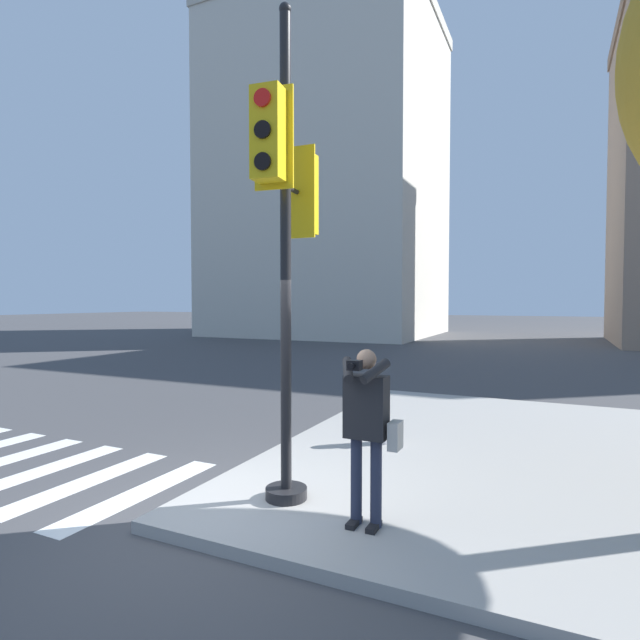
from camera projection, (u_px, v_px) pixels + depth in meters
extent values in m
plane|color=#424244|center=(205.00, 523.00, 5.11)|extent=(160.00, 160.00, 0.00)
cube|color=#9E9B96|center=(575.00, 464.00, 6.78)|extent=(8.00, 8.00, 0.13)
cube|color=silver|center=(141.00, 493.00, 5.91)|extent=(0.38, 2.42, 0.01)
cube|color=silver|center=(88.00, 481.00, 6.28)|extent=(0.38, 2.42, 0.01)
cube|color=silver|center=(41.00, 471.00, 6.66)|extent=(0.38, 2.42, 0.01)
cube|color=silver|center=(0.00, 462.00, 7.03)|extent=(0.38, 2.42, 0.01)
cylinder|color=black|center=(286.00, 493.00, 5.42)|extent=(0.45, 0.45, 0.12)
cylinder|color=black|center=(286.00, 254.00, 5.32)|extent=(0.12, 0.12, 5.05)
sphere|color=black|center=(285.00, 9.00, 5.23)|extent=(0.13, 0.13, 0.13)
cylinder|color=black|center=(293.00, 190.00, 5.47)|extent=(0.06, 0.25, 0.05)
cube|color=yellow|center=(302.00, 195.00, 5.69)|extent=(0.31, 0.25, 0.90)
cube|color=yellow|center=(298.00, 192.00, 5.57)|extent=(0.42, 0.04, 1.02)
cylinder|color=red|center=(307.00, 171.00, 5.81)|extent=(0.17, 0.04, 0.17)
cylinder|color=black|center=(307.00, 197.00, 5.82)|extent=(0.17, 0.04, 0.17)
cylinder|color=black|center=(307.00, 223.00, 5.83)|extent=(0.17, 0.04, 0.17)
cylinder|color=black|center=(278.00, 142.00, 5.11)|extent=(0.08, 0.26, 0.05)
cube|color=yellow|center=(268.00, 134.00, 4.87)|extent=(0.33, 0.27, 0.90)
cube|color=yellow|center=(274.00, 138.00, 5.00)|extent=(0.42, 0.07, 1.02)
cylinder|color=red|center=(262.00, 98.00, 4.73)|extent=(0.17, 0.05, 0.17)
cylinder|color=black|center=(262.00, 130.00, 4.74)|extent=(0.17, 0.05, 0.17)
cylinder|color=black|center=(263.00, 161.00, 4.76)|extent=(0.17, 0.05, 0.17)
cube|color=black|center=(354.00, 523.00, 4.77)|extent=(0.09, 0.24, 0.05)
cube|color=black|center=(374.00, 527.00, 4.68)|extent=(0.09, 0.24, 0.05)
cylinder|color=#282D42|center=(356.00, 480.00, 4.81)|extent=(0.11, 0.11, 0.84)
cylinder|color=#282D42|center=(376.00, 483.00, 4.72)|extent=(0.11, 0.11, 0.84)
cube|color=#232326|center=(366.00, 407.00, 4.74)|extent=(0.40, 0.22, 0.60)
sphere|color=tan|center=(367.00, 359.00, 4.72)|extent=(0.19, 0.19, 0.19)
cube|color=black|center=(355.00, 365.00, 4.44)|extent=(0.12, 0.10, 0.09)
cylinder|color=black|center=(352.00, 366.00, 4.38)|extent=(0.06, 0.08, 0.06)
cylinder|color=#232326|center=(348.00, 369.00, 4.66)|extent=(0.23, 0.35, 0.22)
cylinder|color=#232326|center=(375.00, 371.00, 4.54)|extent=(0.23, 0.35, 0.22)
cube|color=#B7B2A8|center=(395.00, 435.00, 4.65)|extent=(0.10, 0.20, 0.26)
cylinder|color=#99999E|center=(381.00, 425.00, 7.52)|extent=(0.22, 0.22, 0.56)
sphere|color=#99999E|center=(381.00, 402.00, 7.51)|extent=(0.20, 0.20, 0.20)
cylinder|color=#99999E|center=(378.00, 423.00, 7.39)|extent=(0.10, 0.06, 0.10)
cube|color=beige|center=(330.00, 184.00, 34.47)|extent=(13.87, 12.66, 20.79)
cube|color=#B2AD9E|center=(330.00, 25.00, 34.06)|extent=(14.07, 12.86, 0.80)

